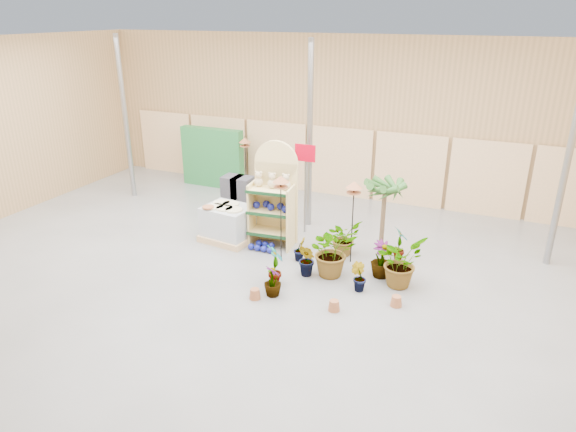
{
  "coord_description": "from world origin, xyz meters",
  "views": [
    {
      "loc": [
        4.31,
        -7.77,
        5.05
      ],
      "look_at": [
        0.3,
        1.5,
        1.0
      ],
      "focal_mm": 32.0,
      "sensor_mm": 36.0,
      "label": 1
    }
  ],
  "objects_px": {
    "pallet_stack": "(228,223)",
    "display_shelf": "(274,198)",
    "bird_table_front": "(281,182)",
    "potted_plant_2": "(332,251)"
  },
  "relations": [
    {
      "from": "display_shelf",
      "to": "potted_plant_2",
      "type": "xyz_separation_m",
      "value": [
        1.75,
        -1.01,
        -0.56
      ]
    },
    {
      "from": "pallet_stack",
      "to": "display_shelf",
      "type": "bearing_deg",
      "value": 24.01
    },
    {
      "from": "display_shelf",
      "to": "bird_table_front",
      "type": "distance_m",
      "value": 1.17
    },
    {
      "from": "display_shelf",
      "to": "potted_plant_2",
      "type": "height_order",
      "value": "display_shelf"
    },
    {
      "from": "pallet_stack",
      "to": "potted_plant_2",
      "type": "relative_size",
      "value": 1.19
    },
    {
      "from": "bird_table_front",
      "to": "potted_plant_2",
      "type": "bearing_deg",
      "value": -9.54
    },
    {
      "from": "display_shelf",
      "to": "bird_table_front",
      "type": "bearing_deg",
      "value": -62.85
    },
    {
      "from": "potted_plant_2",
      "to": "display_shelf",
      "type": "bearing_deg",
      "value": 150.1
    },
    {
      "from": "potted_plant_2",
      "to": "bird_table_front",
      "type": "bearing_deg",
      "value": 170.46
    },
    {
      "from": "display_shelf",
      "to": "pallet_stack",
      "type": "distance_m",
      "value": 1.29
    }
  ]
}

